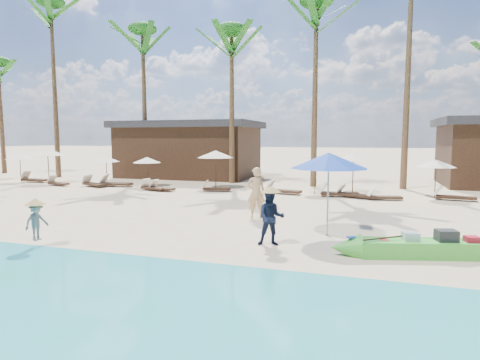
% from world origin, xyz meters
% --- Properties ---
extents(ground, '(240.00, 240.00, 0.00)m').
position_xyz_m(ground, '(0.00, 0.00, 0.00)').
color(ground, beige).
rests_on(ground, ground).
extents(wet_sand_strip, '(240.00, 4.50, 0.01)m').
position_xyz_m(wet_sand_strip, '(0.00, -5.00, 0.00)').
color(wet_sand_strip, tan).
rests_on(wet_sand_strip, ground).
extents(green_canoe, '(5.47, 1.74, 0.71)m').
position_xyz_m(green_canoe, '(6.91, -0.29, 0.24)').
color(green_canoe, green).
rests_on(green_canoe, ground).
extents(tourist, '(0.84, 0.72, 1.94)m').
position_xyz_m(tourist, '(1.36, 3.24, 0.97)').
color(tourist, tan).
rests_on(tourist, ground).
extents(vendor_green, '(0.89, 0.77, 1.58)m').
position_xyz_m(vendor_green, '(2.81, -0.43, 0.79)').
color(vendor_green, '#131C34').
rests_on(vendor_green, ground).
extents(vendor_yellow, '(0.51, 0.75, 1.07)m').
position_xyz_m(vendor_yellow, '(-3.41, -2.54, 0.72)').
color(vendor_yellow, gray).
rests_on(vendor_yellow, ground).
extents(blue_umbrella, '(2.41, 2.41, 2.59)m').
position_xyz_m(blue_umbrella, '(4.21, 1.31, 2.34)').
color(blue_umbrella, '#99999E').
rests_on(blue_umbrella, ground).
extents(resort_parasol_1, '(1.89, 1.89, 1.94)m').
position_xyz_m(resort_parasol_1, '(-17.65, 10.54, 1.75)').
color(resort_parasol_1, '#3D2819').
rests_on(resort_parasol_1, ground).
extents(lounger_1_right, '(1.97, 0.61, 0.67)m').
position_xyz_m(lounger_1_right, '(-16.51, 10.54, 0.22)').
color(lounger_1_right, '#3D2819').
rests_on(lounger_1_right, ground).
extents(resort_parasol_2, '(2.24, 2.24, 2.31)m').
position_xyz_m(resort_parasol_2, '(-15.23, 10.54, 2.08)').
color(resort_parasol_2, '#3D2819').
rests_on(resort_parasol_2, ground).
extents(lounger_2_left, '(1.73, 0.88, 0.56)m').
position_xyz_m(lounger_2_left, '(-13.54, 9.45, 0.19)').
color(lounger_2_left, '#3D2819').
rests_on(lounger_2_left, ground).
extents(resort_parasol_3, '(1.77, 1.77, 1.82)m').
position_xyz_m(resort_parasol_3, '(-11.07, 11.18, 1.64)').
color(resort_parasol_3, '#3D2819').
rests_on(resort_parasol_3, ground).
extents(lounger_3_left, '(1.99, 1.20, 0.65)m').
position_xyz_m(lounger_3_left, '(-10.96, 9.62, 0.22)').
color(lounger_3_left, '#3D2819').
rests_on(lounger_3_left, ground).
extents(lounger_3_right, '(2.07, 0.91, 0.68)m').
position_xyz_m(lounger_3_right, '(-9.70, 10.09, 0.23)').
color(lounger_3_right, '#3D2819').
rests_on(lounger_3_right, ground).
extents(resort_parasol_4, '(1.78, 1.78, 1.83)m').
position_xyz_m(resort_parasol_4, '(-7.91, 11.00, 1.65)').
color(resort_parasol_4, '#3D2819').
rests_on(resort_parasol_4, ground).
extents(lounger_4_left, '(1.81, 1.02, 0.59)m').
position_xyz_m(lounger_4_left, '(-6.50, 9.13, 0.20)').
color(lounger_4_left, '#3D2819').
rests_on(lounger_4_left, ground).
extents(lounger_4_right, '(1.70, 0.90, 0.55)m').
position_xyz_m(lounger_4_right, '(-5.95, 9.17, 0.18)').
color(lounger_4_right, '#3D2819').
rests_on(lounger_4_right, ground).
extents(resort_parasol_5, '(2.21, 2.21, 2.28)m').
position_xyz_m(resort_parasol_5, '(-3.43, 11.42, 2.06)').
color(resort_parasol_5, '#3D2819').
rests_on(resort_parasol_5, ground).
extents(lounger_5_left, '(1.70, 0.83, 0.56)m').
position_xyz_m(lounger_5_left, '(-2.89, 9.86, 0.19)').
color(lounger_5_left, '#3D2819').
rests_on(lounger_5_left, ground).
extents(resort_parasol_6, '(1.77, 1.77, 1.83)m').
position_xyz_m(resort_parasol_6, '(2.68, 10.57, 1.65)').
color(resort_parasol_6, '#3D2819').
rests_on(resort_parasol_6, ground).
extents(lounger_6_left, '(2.02, 0.94, 0.66)m').
position_xyz_m(lounger_6_left, '(0.96, 10.04, 0.22)').
color(lounger_6_left, '#3D2819').
rests_on(lounger_6_left, ground).
extents(lounger_6_right, '(2.09, 1.07, 0.68)m').
position_xyz_m(lounger_6_right, '(3.89, 9.84, 0.23)').
color(lounger_6_right, '#3D2819').
rests_on(lounger_6_right, ground).
extents(resort_parasol_7, '(2.17, 2.17, 2.23)m').
position_xyz_m(resort_parasol_7, '(4.62, 11.53, 2.01)').
color(resort_parasol_7, '#3D2819').
rests_on(resort_parasol_7, ground).
extents(lounger_7_left, '(1.84, 1.07, 0.60)m').
position_xyz_m(lounger_7_left, '(4.67, 9.69, 0.20)').
color(lounger_7_left, '#3D2819').
rests_on(lounger_7_left, ground).
extents(lounger_7_right, '(1.72, 0.80, 0.56)m').
position_xyz_m(lounger_7_right, '(6.13, 9.38, 0.19)').
color(lounger_7_right, '#3D2819').
rests_on(lounger_7_right, ground).
extents(resort_parasol_8, '(1.90, 1.90, 1.96)m').
position_xyz_m(resort_parasol_8, '(8.66, 10.85, 1.76)').
color(resort_parasol_8, '#3D2819').
rests_on(resort_parasol_8, ground).
extents(lounger_8_left, '(1.92, 0.79, 0.63)m').
position_xyz_m(lounger_8_left, '(9.39, 10.32, 0.21)').
color(lounger_8_left, '#3D2819').
rests_on(lounger_8_left, ground).
extents(palm_1, '(2.08, 2.08, 13.60)m').
position_xyz_m(palm_1, '(-17.59, 14.06, 10.82)').
color(palm_1, brown).
rests_on(palm_1, ground).
extents(palm_2, '(2.08, 2.08, 11.33)m').
position_xyz_m(palm_2, '(-10.45, 15.08, 9.18)').
color(palm_2, brown).
rests_on(palm_2, ground).
extents(palm_3, '(2.08, 2.08, 10.52)m').
position_xyz_m(palm_3, '(-3.36, 14.27, 8.58)').
color(palm_3, brown).
rests_on(palm_3, ground).
extents(palm_4, '(2.08, 2.08, 11.70)m').
position_xyz_m(palm_4, '(2.15, 14.01, 9.45)').
color(palm_4, brown).
rests_on(palm_4, ground).
extents(palm_5, '(2.08, 2.08, 13.60)m').
position_xyz_m(palm_5, '(7.45, 14.38, 10.82)').
color(palm_5, brown).
rests_on(palm_5, ground).
extents(pavilion_west, '(10.80, 6.60, 4.30)m').
position_xyz_m(pavilion_west, '(-8.00, 17.50, 2.19)').
color(pavilion_west, '#3D2819').
rests_on(pavilion_west, ground).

